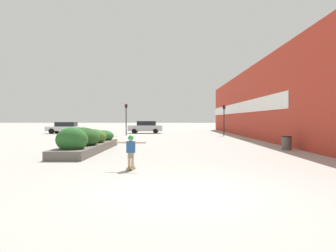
{
  "coord_description": "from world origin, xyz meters",
  "views": [
    {
      "loc": [
        -0.23,
        -7.69,
        1.85
      ],
      "look_at": [
        -0.56,
        14.39,
        1.36
      ],
      "focal_mm": 32.0,
      "sensor_mm": 36.0,
      "label": 1
    }
  ],
  "objects_px": {
    "car_leftmost": "(146,127)",
    "trash_bin": "(287,143)",
    "skateboard": "(131,168)",
    "car_center_left": "(65,127)",
    "traffic_light_left": "(126,114)",
    "traffic_light_right": "(224,115)",
    "skateboarder": "(131,148)"
  },
  "relations": [
    {
      "from": "skateboard",
      "to": "car_leftmost",
      "type": "distance_m",
      "value": 28.9
    },
    {
      "from": "traffic_light_right",
      "to": "skateboard",
      "type": "bearing_deg",
      "value": -107.85
    },
    {
      "from": "skateboard",
      "to": "trash_bin",
      "type": "height_order",
      "value": "trash_bin"
    },
    {
      "from": "car_leftmost",
      "to": "car_center_left",
      "type": "relative_size",
      "value": 0.98
    },
    {
      "from": "traffic_light_right",
      "to": "traffic_light_left",
      "type": "bearing_deg",
      "value": 177.09
    },
    {
      "from": "trash_bin",
      "to": "traffic_light_right",
      "type": "height_order",
      "value": "traffic_light_right"
    },
    {
      "from": "skateboarder",
      "to": "traffic_light_right",
      "type": "distance_m",
      "value": 23.85
    },
    {
      "from": "skateboarder",
      "to": "skateboard",
      "type": "bearing_deg",
      "value": -109.87
    },
    {
      "from": "skateboarder",
      "to": "car_center_left",
      "type": "xyz_separation_m",
      "value": [
        -12.46,
        27.82,
        -0.01
      ]
    },
    {
      "from": "traffic_light_left",
      "to": "car_center_left",
      "type": "bearing_deg",
      "value": 152.03
    },
    {
      "from": "car_center_left",
      "to": "skateboard",
      "type": "bearing_deg",
      "value": -155.88
    },
    {
      "from": "skateboarder",
      "to": "car_leftmost",
      "type": "xyz_separation_m",
      "value": [
        -2.03,
        28.82,
        0.03
      ]
    },
    {
      "from": "car_leftmost",
      "to": "traffic_light_right",
      "type": "xyz_separation_m",
      "value": [
        9.33,
        -6.16,
        1.52
      ]
    },
    {
      "from": "car_leftmost",
      "to": "trash_bin",
      "type": "bearing_deg",
      "value": -154.2
    },
    {
      "from": "car_center_left",
      "to": "traffic_light_right",
      "type": "xyz_separation_m",
      "value": [
        19.75,
        -5.17,
        1.57
      ]
    },
    {
      "from": "trash_bin",
      "to": "traffic_light_left",
      "type": "bearing_deg",
      "value": 127.3
    },
    {
      "from": "skateboard",
      "to": "skateboarder",
      "type": "relative_size",
      "value": 0.52
    },
    {
      "from": "skateboard",
      "to": "traffic_light_right",
      "type": "bearing_deg",
      "value": 78.85
    },
    {
      "from": "traffic_light_left",
      "to": "traffic_light_right",
      "type": "xyz_separation_m",
      "value": [
        11.08,
        -0.56,
        -0.09
      ]
    },
    {
      "from": "trash_bin",
      "to": "car_leftmost",
      "type": "xyz_separation_m",
      "value": [
        -10.45,
        21.61,
        0.42
      ]
    },
    {
      "from": "skateboarder",
      "to": "trash_bin",
      "type": "bearing_deg",
      "value": 47.28
    },
    {
      "from": "traffic_light_left",
      "to": "traffic_light_right",
      "type": "relative_size",
      "value": 1.04
    },
    {
      "from": "trash_bin",
      "to": "traffic_light_right",
      "type": "xyz_separation_m",
      "value": [
        -1.12,
        15.45,
        1.94
      ]
    },
    {
      "from": "skateboarder",
      "to": "traffic_light_left",
      "type": "distance_m",
      "value": 23.58
    },
    {
      "from": "skateboard",
      "to": "car_center_left",
      "type": "height_order",
      "value": "car_center_left"
    },
    {
      "from": "car_leftmost",
      "to": "traffic_light_left",
      "type": "height_order",
      "value": "traffic_light_left"
    },
    {
      "from": "traffic_light_left",
      "to": "traffic_light_right",
      "type": "bearing_deg",
      "value": -2.91
    },
    {
      "from": "skateboard",
      "to": "traffic_light_right",
      "type": "xyz_separation_m",
      "value": [
        7.29,
        22.66,
        2.29
      ]
    },
    {
      "from": "trash_bin",
      "to": "traffic_light_right",
      "type": "distance_m",
      "value": 15.61
    },
    {
      "from": "car_center_left",
      "to": "traffic_light_right",
      "type": "bearing_deg",
      "value": -104.67
    },
    {
      "from": "traffic_light_left",
      "to": "trash_bin",
      "type": "bearing_deg",
      "value": -52.7
    },
    {
      "from": "skateboard",
      "to": "trash_bin",
      "type": "relative_size",
      "value": 0.74
    }
  ]
}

